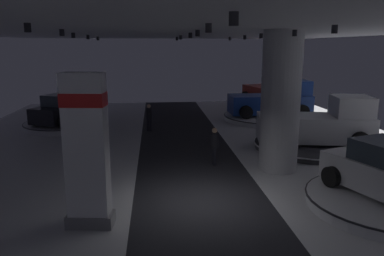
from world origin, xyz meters
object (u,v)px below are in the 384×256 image
at_px(pickup_truck_mid_right, 321,124).
at_px(display_car_far_left, 64,110).
at_px(visitor_walking_near, 214,144).
at_px(column_right, 280,102).
at_px(pickup_truck_far_right, 274,101).
at_px(display_platform_deep_right, 268,106).
at_px(pickup_truck_deep_right, 271,93).
at_px(brand_sign_pylon, 87,150).
at_px(display_platform_mid_right, 312,145).
at_px(display_platform_far_left, 65,124).
at_px(visitor_walking_far, 149,116).
at_px(display_platform_far_right, 269,117).

bearing_deg(pickup_truck_mid_right, display_car_far_left, 155.37).
height_order(display_car_far_left, visitor_walking_near, display_car_far_left).
distance_m(column_right, visitor_walking_near, 3.18).
bearing_deg(pickup_truck_far_right, visitor_walking_near, -120.70).
bearing_deg(display_platform_deep_right, pickup_truck_deep_right, -76.81).
height_order(pickup_truck_mid_right, display_car_far_left, pickup_truck_mid_right).
height_order(display_platform_deep_right, display_car_far_left, display_car_far_left).
xyz_separation_m(brand_sign_pylon, display_car_far_left, (-3.66, 13.30, -1.07)).
distance_m(brand_sign_pylon, visitor_walking_near, 6.76).
bearing_deg(column_right, display_platform_mid_right, 47.26).
bearing_deg(display_car_far_left, pickup_truck_mid_right, -24.63).
bearing_deg(pickup_truck_far_right, display_platform_far_left, -175.76).
bearing_deg(display_platform_far_left, display_car_far_left, -114.62).
distance_m(pickup_truck_mid_right, visitor_walking_near, 5.87).
height_order(column_right, display_car_far_left, column_right).
bearing_deg(visitor_walking_far, display_platform_far_left, 163.59).
height_order(display_platform_far_left, visitor_walking_near, visitor_walking_near).
height_order(display_platform_deep_right, pickup_truck_deep_right, pickup_truck_deep_right).
bearing_deg(display_platform_far_right, pickup_truck_mid_right, -87.43).
relative_size(column_right, pickup_truck_deep_right, 0.98).
bearing_deg(display_platform_mid_right, pickup_truck_mid_right, -10.81).
distance_m(pickup_truck_deep_right, visitor_walking_near, 15.43).
bearing_deg(pickup_truck_deep_right, pickup_truck_far_right, -104.89).
height_order(display_platform_far_left, pickup_truck_far_right, pickup_truck_far_right).
bearing_deg(pickup_truck_far_right, column_right, -106.79).
bearing_deg(display_platform_mid_right, brand_sign_pylon, -142.68).
distance_m(brand_sign_pylon, pickup_truck_mid_right, 12.14).
distance_m(display_platform_mid_right, display_platform_far_right, 7.12).
xyz_separation_m(pickup_truck_deep_right, visitor_walking_far, (-9.50, -7.15, -0.36)).
bearing_deg(visitor_walking_near, display_platform_far_right, 60.80).
distance_m(display_platform_mid_right, visitor_walking_near, 5.64).
height_order(brand_sign_pylon, display_platform_far_left, brand_sign_pylon).
bearing_deg(display_platform_far_right, visitor_walking_near, -119.20).
xyz_separation_m(pickup_truck_mid_right, display_platform_far_left, (-13.42, 6.18, -1.01)).
bearing_deg(display_platform_far_left, display_platform_mid_right, -25.05).
distance_m(column_right, display_platform_far_right, 10.73).
relative_size(column_right, display_platform_deep_right, 0.96).
xyz_separation_m(display_platform_far_left, display_car_far_left, (-0.01, -0.03, 0.92)).
xyz_separation_m(column_right, display_car_far_left, (-10.39, 9.04, -1.63)).
height_order(display_platform_mid_right, visitor_walking_near, visitor_walking_near).
bearing_deg(pickup_truck_deep_right, column_right, -106.20).
height_order(brand_sign_pylon, pickup_truck_far_right, brand_sign_pylon).
bearing_deg(display_platform_mid_right, pickup_truck_deep_right, 82.50).
relative_size(brand_sign_pylon, display_platform_deep_right, 0.74).
relative_size(display_car_far_left, visitor_walking_near, 2.87).
height_order(pickup_truck_deep_right, display_platform_far_left, pickup_truck_deep_right).
bearing_deg(display_platform_far_right, display_car_far_left, -175.53).
height_order(display_platform_mid_right, pickup_truck_mid_right, pickup_truck_mid_right).
height_order(display_platform_deep_right, pickup_truck_mid_right, pickup_truck_mid_right).
height_order(column_right, visitor_walking_near, column_right).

